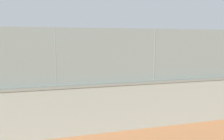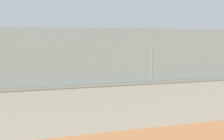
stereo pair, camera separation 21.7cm
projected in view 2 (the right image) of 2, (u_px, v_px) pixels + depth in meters
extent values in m
plane|color=#B27247|center=(93.00, 72.00, 20.68)|extent=(260.00, 260.00, 0.00)
cube|color=gray|center=(192.00, 101.00, 8.05)|extent=(23.33, 0.38, 1.56)
cube|color=slate|center=(193.00, 80.00, 7.94)|extent=(23.33, 0.44, 0.08)
cube|color=slate|center=(194.00, 54.00, 7.81)|extent=(22.86, 0.10, 1.76)
cylinder|color=slate|center=(152.00, 55.00, 7.42)|extent=(0.07, 0.07, 1.76)
cylinder|color=slate|center=(52.00, 57.00, 6.64)|extent=(0.07, 0.07, 1.76)
cylinder|color=black|center=(146.00, 72.00, 17.79)|extent=(0.21, 0.21, 0.78)
cylinder|color=black|center=(146.00, 72.00, 17.97)|extent=(0.21, 0.21, 0.78)
cylinder|color=#3372B2|center=(146.00, 64.00, 17.79)|extent=(0.47, 0.47, 0.58)
cylinder|color=brown|center=(146.00, 63.00, 17.48)|extent=(0.51, 0.37, 0.17)
cylinder|color=brown|center=(150.00, 62.00, 17.96)|extent=(0.51, 0.37, 0.17)
sphere|color=brown|center=(146.00, 59.00, 17.73)|extent=(0.22, 0.22, 0.22)
cylinder|color=navy|center=(146.00, 58.00, 17.72)|extent=(0.32, 0.32, 0.05)
cylinder|color=black|center=(152.00, 62.00, 17.91)|extent=(0.27, 0.19, 0.04)
ellipsoid|color=#333338|center=(155.00, 63.00, 17.84)|extent=(0.27, 0.18, 0.24)
cylinder|color=navy|center=(0.00, 98.00, 10.04)|extent=(0.15, 0.15, 0.78)
cylinder|color=navy|center=(4.00, 97.00, 10.08)|extent=(0.15, 0.15, 0.78)
cylinder|color=beige|center=(1.00, 83.00, 9.97)|extent=(0.34, 0.34, 0.58)
cylinder|color=brown|center=(6.00, 82.00, 9.73)|extent=(0.09, 0.55, 0.17)
sphere|color=brown|center=(0.00, 75.00, 9.91)|extent=(0.22, 0.22, 0.22)
cylinder|color=red|center=(0.00, 72.00, 9.90)|extent=(0.23, 0.23, 0.05)
cylinder|color=black|center=(5.00, 82.00, 9.56)|extent=(0.04, 0.30, 0.04)
ellipsoid|color=#333338|center=(4.00, 83.00, 9.35)|extent=(0.03, 0.30, 0.24)
cylinder|color=#B2B2B2|center=(85.00, 69.00, 19.95)|extent=(0.21, 0.21, 0.76)
cylinder|color=#B2B2B2|center=(87.00, 69.00, 19.87)|extent=(0.21, 0.21, 0.76)
cylinder|color=#429951|center=(86.00, 62.00, 19.82)|extent=(0.48, 0.48, 0.56)
cylinder|color=#D8AD84|center=(83.00, 61.00, 19.88)|extent=(0.40, 0.47, 0.16)
cylinder|color=#D8AD84|center=(87.00, 61.00, 19.41)|extent=(0.40, 0.47, 0.16)
sphere|color=#D8AD84|center=(86.00, 58.00, 19.76)|extent=(0.21, 0.21, 0.21)
cylinder|color=navy|center=(86.00, 57.00, 19.75)|extent=(0.32, 0.32, 0.05)
sphere|color=orange|center=(164.00, 63.00, 17.19)|extent=(0.17, 0.17, 0.17)
sphere|color=white|center=(204.00, 111.00, 9.18)|extent=(0.13, 0.13, 0.13)
cube|color=gray|center=(134.00, 104.00, 8.92)|extent=(1.60, 0.38, 0.06)
cube|color=gray|center=(135.00, 99.00, 8.73)|extent=(1.60, 0.04, 0.40)
cube|color=#333338|center=(148.00, 108.00, 9.10)|extent=(0.06, 0.38, 0.45)
cube|color=#333338|center=(119.00, 110.00, 8.79)|extent=(0.06, 0.38, 0.45)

